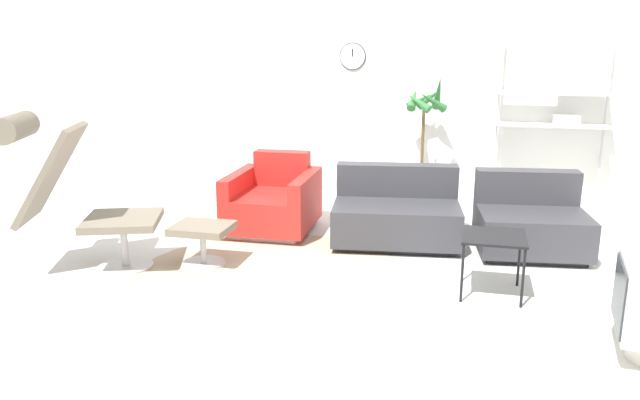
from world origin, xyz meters
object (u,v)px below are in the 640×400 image
(ottoman, at_px, (203,235))
(side_table, at_px, (493,241))
(couch_low, at_px, (396,215))
(armchair_red, at_px, (274,203))
(potted_plant, at_px, (424,137))
(lounge_chair, at_px, (66,180))
(shelf_unit, at_px, (567,100))
(couch_second, at_px, (530,224))

(ottoman, relative_size, side_table, 1.04)
(ottoman, bearing_deg, couch_low, 33.94)
(armchair_red, height_order, side_table, armchair_red)
(side_table, height_order, potted_plant, potted_plant)
(lounge_chair, distance_m, shelf_unit, 5.09)
(lounge_chair, bearing_deg, couch_low, 99.26)
(ottoman, height_order, side_table, side_table)
(armchair_red, distance_m, couch_low, 1.22)
(armchair_red, bearing_deg, couch_second, 176.87)
(lounge_chair, bearing_deg, ottoman, 90.00)
(ottoman, height_order, shelf_unit, shelf_unit)
(potted_plant, bearing_deg, shelf_unit, 4.51)
(potted_plant, bearing_deg, lounge_chair, -131.95)
(potted_plant, relative_size, shelf_unit, 0.76)
(lounge_chair, bearing_deg, couch_second, 90.95)
(lounge_chair, height_order, shelf_unit, shelf_unit)
(couch_second, bearing_deg, ottoman, 13.60)
(lounge_chair, bearing_deg, armchair_red, 119.45)
(lounge_chair, height_order, armchair_red, lounge_chair)
(couch_second, xyz_separation_m, side_table, (-0.35, -1.08, 0.15))
(ottoman, xyz_separation_m, armchair_red, (0.27, 1.09, 0.02))
(potted_plant, distance_m, shelf_unit, 1.57)
(potted_plant, xyz_separation_m, shelf_unit, (1.50, 0.12, 0.44))
(couch_low, distance_m, side_table, 1.37)
(couch_low, bearing_deg, ottoman, 26.95)
(potted_plant, height_order, shelf_unit, shelf_unit)
(ottoman, distance_m, armchair_red, 1.12)
(side_table, bearing_deg, shelf_unit, 73.95)
(lounge_chair, xyz_separation_m, potted_plant, (2.59, 2.88, 0.01))
(armchair_red, distance_m, couch_second, 2.40)
(ottoman, bearing_deg, potted_plant, 57.71)
(lounge_chair, xyz_separation_m, ottoman, (0.99, 0.35, -0.49))
(armchair_red, height_order, couch_second, armchair_red)
(armchair_red, relative_size, couch_second, 0.92)
(couch_second, xyz_separation_m, shelf_unit, (0.43, 1.65, 0.95))
(armchair_red, relative_size, shelf_unit, 0.48)
(armchair_red, xyz_separation_m, couch_second, (2.40, -0.08, -0.02))
(lounge_chair, relative_size, couch_second, 1.27)
(side_table, xyz_separation_m, shelf_unit, (0.79, 2.73, 0.80))
(couch_second, distance_m, potted_plant, 1.93)
(armchair_red, distance_m, side_table, 2.36)
(side_table, bearing_deg, potted_plant, 105.38)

